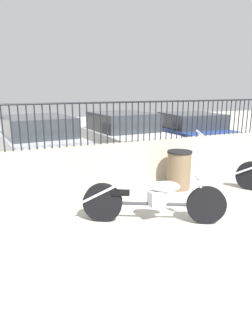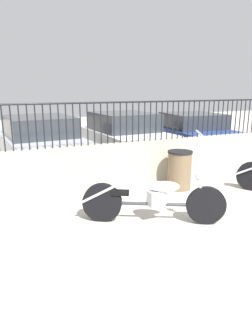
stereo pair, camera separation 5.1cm
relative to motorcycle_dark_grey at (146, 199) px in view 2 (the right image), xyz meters
name	(u,v)px [view 2 (the right image)]	position (x,y,z in m)	size (l,w,h in m)	color
low_wall	(171,160)	(1.58, 1.76, 0.11)	(8.95, 0.18, 1.01)	#B2A893
fence_railing	(173,115)	(1.58, 1.76, 1.16)	(8.95, 0.04, 0.86)	black
motorcycle_dark_grey	(146,199)	(0.00, 0.00, 0.00)	(2.13, 1.23, 1.50)	black
trash_bin	(179,170)	(1.45, 1.22, 0.03)	(0.53, 0.53, 0.84)	brown
car_silver	(39,143)	(-1.05, 4.20, 0.32)	(2.10, 4.23, 1.43)	black
car_white	(121,135)	(1.52, 4.58, 0.31)	(1.99, 4.15, 1.41)	black
car_blue	(190,132)	(4.15, 4.64, 0.27)	(2.31, 4.16, 1.31)	black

